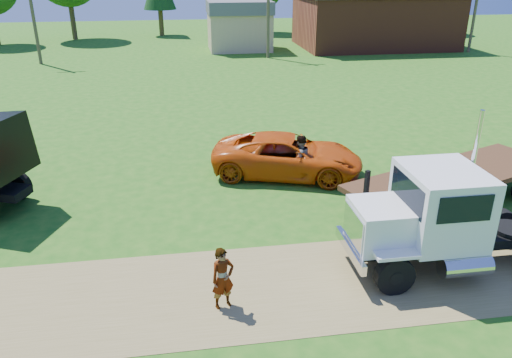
{
  "coord_description": "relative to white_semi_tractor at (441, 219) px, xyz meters",
  "views": [
    {
      "loc": [
        -2.26,
        -11.04,
        8.1
      ],
      "look_at": [
        0.03,
        3.72,
        1.6
      ],
      "focal_mm": 35.0,
      "sensor_mm": 36.0,
      "label": 1
    }
  ],
  "objects": [
    {
      "name": "ground",
      "position": [
        -4.72,
        -0.31,
        -1.52
      ],
      "size": [
        140.0,
        140.0,
        0.0
      ],
      "primitive_type": "plane",
      "color": "#1B5713",
      "rests_on": "ground"
    },
    {
      "name": "dirt_track",
      "position": [
        -4.72,
        -0.31,
        -1.52
      ],
      "size": [
        120.0,
        4.2,
        0.01
      ],
      "primitive_type": "cube",
      "color": "olive",
      "rests_on": "ground"
    },
    {
      "name": "white_semi_tractor",
      "position": [
        0.0,
        0.0,
        0.0
      ],
      "size": [
        7.4,
        2.67,
        4.47
      ],
      "rotation": [
        0.0,
        0.0,
        -0.0
      ],
      "color": "black",
      "rests_on": "ground"
    },
    {
      "name": "orange_pickup",
      "position": [
        -2.76,
        7.31,
        -0.68
      ],
      "size": [
        6.64,
        4.5,
        1.69
      ],
      "primitive_type": "imported",
      "rotation": [
        0.0,
        0.0,
        1.27
      ],
      "color": "#C64709",
      "rests_on": "ground"
    },
    {
      "name": "flatbed_trailer",
      "position": [
        2.5,
        3.73,
        -0.6
      ],
      "size": [
        8.79,
        5.42,
        2.16
      ],
      "rotation": [
        0.0,
        0.0,
        0.37
      ],
      "color": "#3B2212",
      "rests_on": "ground"
    },
    {
      "name": "spectator_a",
      "position": [
        -6.2,
        -0.9,
        -0.68
      ],
      "size": [
        0.72,
        0.6,
        1.68
      ],
      "primitive_type": "imported",
      "rotation": [
        0.0,
        0.0,
        0.37
      ],
      "color": "#999999",
      "rests_on": "ground"
    },
    {
      "name": "spectator_b",
      "position": [
        -2.44,
        6.58,
        -0.56
      ],
      "size": [
        1.17,
        1.08,
        1.93
      ],
      "primitive_type": "imported",
      "rotation": [
        0.0,
        0.0,
        3.62
      ],
      "color": "#999999",
      "rests_on": "ground"
    },
    {
      "name": "brick_building",
      "position": [
        13.28,
        39.69,
        1.13
      ],
      "size": [
        15.4,
        10.4,
        5.3
      ],
      "color": "brown",
      "rests_on": "ground"
    },
    {
      "name": "tan_shed",
      "position": [
        -0.72,
        39.69,
        0.9
      ],
      "size": [
        6.2,
        5.4,
        4.7
      ],
      "color": "tan",
      "rests_on": "ground"
    },
    {
      "name": "utility_poles",
      "position": [
        1.28,
        34.69,
        3.19
      ],
      "size": [
        42.2,
        0.28,
        9.0
      ],
      "color": "brown",
      "rests_on": "ground"
    }
  ]
}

